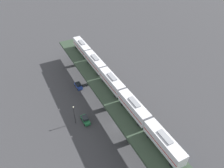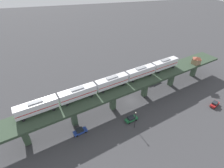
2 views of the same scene
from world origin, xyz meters
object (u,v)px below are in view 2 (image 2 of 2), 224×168
object	(u,v)px
street_car_red	(215,104)
street_car_blue	(80,131)
street_car_green	(131,119)
street_lamp	(135,119)
delivery_truck	(150,77)
subway_train	(112,82)
signal_hut	(197,60)

from	to	relation	value
street_car_red	street_car_blue	bearing A→B (deg)	-89.94
street_car_green	street_lamp	bearing A→B (deg)	-0.12
street_car_green	delivery_truck	distance (m)	27.54
street_car_red	street_lamp	size ratio (longest dim) A/B	0.68
street_car_green	delivery_truck	xyz separation A→B (m)	(-21.55, 17.13, 0.82)
street_car_green	street_lamp	xyz separation A→B (m)	(3.10, -0.01, 3.17)
street_lamp	street_car_green	bearing A→B (deg)	179.88
street_car_red	street_car_green	bearing A→B (deg)	-91.44
street_car_green	street_lamp	size ratio (longest dim) A/B	0.68
subway_train	street_lamp	bearing A→B (deg)	19.59
street_car_red	street_lamp	distance (m)	33.58
signal_hut	street_lamp	bearing A→B (deg)	-60.64
signal_hut	street_car_green	bearing A→B (deg)	-64.58
street_car_red	street_lamp	bearing A→B (deg)	-86.12
street_lamp	subway_train	bearing A→B (deg)	-160.41
street_car_green	delivery_truck	size ratio (longest dim) A/B	0.63
street_car_blue	street_lamp	size ratio (longest dim) A/B	0.68
street_car_red	street_car_green	distance (m)	33.36
signal_hut	street_car_blue	size ratio (longest dim) A/B	0.84
subway_train	delivery_truck	distance (m)	26.51
street_car_red	delivery_truck	bearing A→B (deg)	-144.08
signal_hut	delivery_truck	xyz separation A→B (m)	(-4.72, -18.30, -8.64)
street_lamp	street_car_red	bearing A→B (deg)	93.88
subway_train	street_car_red	distance (m)	40.38
subway_train	street_car_green	size ratio (longest dim) A/B	12.88
street_car_blue	street_car_red	bearing A→B (deg)	90.06
street_lamp	delivery_truck	bearing A→B (deg)	145.20
subway_train	signal_hut	bearing A→B (deg)	100.80
subway_train	street_lamp	size ratio (longest dim) A/B	8.75
subway_train	street_car_red	bearing A→B (deg)	75.05
street_car_green	subway_train	bearing A→B (deg)	-154.54
street_car_blue	street_car_green	xyz separation A→B (m)	(-0.89, 17.62, 0.00)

